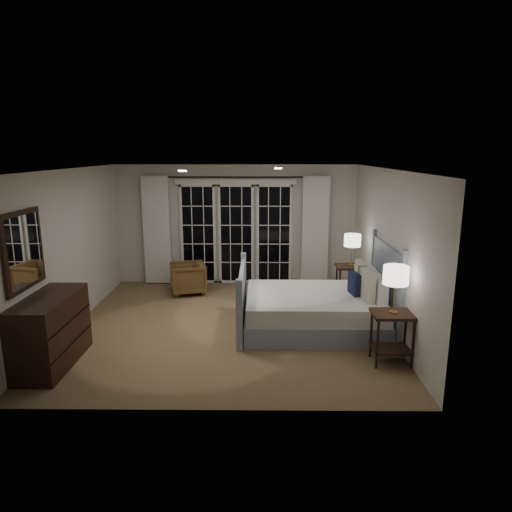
{
  "coord_description": "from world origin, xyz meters",
  "views": [
    {
      "loc": [
        0.51,
        -6.98,
        2.77
      ],
      "look_at": [
        0.44,
        0.46,
        1.05
      ],
      "focal_mm": 32.0,
      "sensor_mm": 36.0,
      "label": 1
    }
  ],
  "objects_px": {
    "bed": "(317,308)",
    "armchair": "(188,278)",
    "nightstand_left": "(392,330)",
    "lamp_left": "(396,276)",
    "lamp_right": "(353,241)",
    "dresser": "(51,331)",
    "nightstand_right": "(351,278)"
  },
  "relations": [
    {
      "from": "bed",
      "to": "nightstand_left",
      "type": "bearing_deg",
      "value": -55.02
    },
    {
      "from": "lamp_left",
      "to": "armchair",
      "type": "height_order",
      "value": "lamp_left"
    },
    {
      "from": "armchair",
      "to": "lamp_right",
      "type": "bearing_deg",
      "value": 64.94
    },
    {
      "from": "bed",
      "to": "lamp_right",
      "type": "height_order",
      "value": "bed"
    },
    {
      "from": "nightstand_right",
      "to": "lamp_right",
      "type": "height_order",
      "value": "lamp_right"
    },
    {
      "from": "bed",
      "to": "nightstand_right",
      "type": "height_order",
      "value": "bed"
    },
    {
      "from": "lamp_left",
      "to": "bed",
      "type": "bearing_deg",
      "value": 124.98
    },
    {
      "from": "bed",
      "to": "nightstand_right",
      "type": "xyz_separation_m",
      "value": [
        0.77,
        1.29,
        0.13
      ]
    },
    {
      "from": "lamp_right",
      "to": "armchair",
      "type": "height_order",
      "value": "lamp_right"
    },
    {
      "from": "lamp_left",
      "to": "dresser",
      "type": "relative_size",
      "value": 0.48
    },
    {
      "from": "nightstand_right",
      "to": "lamp_left",
      "type": "relative_size",
      "value": 1.13
    },
    {
      "from": "bed",
      "to": "lamp_right",
      "type": "bearing_deg",
      "value": 59.05
    },
    {
      "from": "nightstand_right",
      "to": "armchair",
      "type": "xyz_separation_m",
      "value": [
        -3.12,
        0.55,
        -0.17
      ]
    },
    {
      "from": "lamp_left",
      "to": "dresser",
      "type": "height_order",
      "value": "lamp_left"
    },
    {
      "from": "nightstand_right",
      "to": "lamp_left",
      "type": "bearing_deg",
      "value": -88.47
    },
    {
      "from": "nightstand_right",
      "to": "armchair",
      "type": "bearing_deg",
      "value": 169.98
    },
    {
      "from": "nightstand_left",
      "to": "armchair",
      "type": "xyz_separation_m",
      "value": [
        -3.18,
        3.04,
        -0.16
      ]
    },
    {
      "from": "nightstand_left",
      "to": "lamp_left",
      "type": "bearing_deg",
      "value": 0.0
    },
    {
      "from": "armchair",
      "to": "lamp_left",
      "type": "bearing_deg",
      "value": 31.25
    },
    {
      "from": "nightstand_left",
      "to": "bed",
      "type": "bearing_deg",
      "value": 124.98
    },
    {
      "from": "armchair",
      "to": "dresser",
      "type": "bearing_deg",
      "value": -37.58
    },
    {
      "from": "bed",
      "to": "armchair",
      "type": "height_order",
      "value": "bed"
    },
    {
      "from": "nightstand_right",
      "to": "lamp_right",
      "type": "relative_size",
      "value": 1.22
    },
    {
      "from": "nightstand_left",
      "to": "lamp_left",
      "type": "distance_m",
      "value": 0.74
    },
    {
      "from": "lamp_left",
      "to": "dresser",
      "type": "xyz_separation_m",
      "value": [
        -4.48,
        -0.09,
        -0.74
      ]
    },
    {
      "from": "bed",
      "to": "lamp_left",
      "type": "xyz_separation_m",
      "value": [
        0.84,
        -1.2,
        0.87
      ]
    },
    {
      "from": "nightstand_left",
      "to": "lamp_right",
      "type": "height_order",
      "value": "lamp_right"
    },
    {
      "from": "bed",
      "to": "nightstand_left",
      "type": "height_order",
      "value": "bed"
    },
    {
      "from": "nightstand_left",
      "to": "armchair",
      "type": "bearing_deg",
      "value": 136.29
    },
    {
      "from": "lamp_right",
      "to": "dresser",
      "type": "xyz_separation_m",
      "value": [
        -4.42,
        -2.59,
        -0.71
      ]
    },
    {
      "from": "lamp_left",
      "to": "lamp_right",
      "type": "xyz_separation_m",
      "value": [
        -0.07,
        2.49,
        -0.03
      ]
    },
    {
      "from": "bed",
      "to": "lamp_left",
      "type": "bearing_deg",
      "value": -55.02
    }
  ]
}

